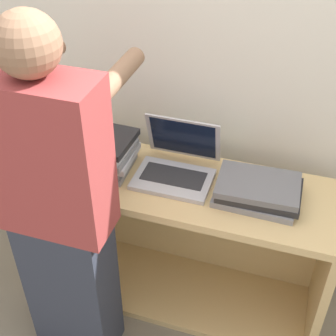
{
  "coord_description": "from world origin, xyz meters",
  "views": [
    {
      "loc": [
        0.46,
        -1.25,
        1.96
      ],
      "look_at": [
        0.0,
        0.16,
        0.83
      ],
      "focal_mm": 50.0,
      "sensor_mm": 36.0,
      "label": 1
    }
  ],
  "objects": [
    {
      "name": "ground_plane",
      "position": [
        0.0,
        0.0,
        0.0
      ],
      "size": [
        12.0,
        12.0,
        0.0
      ],
      "primitive_type": "plane",
      "color": "#756B5B"
    },
    {
      "name": "wall_back",
      "position": [
        0.0,
        0.56,
        1.2
      ],
      "size": [
        8.0,
        0.05,
        2.4
      ],
      "color": "silver",
      "rests_on": "ground_plane"
    },
    {
      "name": "cart",
      "position": [
        0.0,
        0.3,
        0.36
      ],
      "size": [
        1.41,
        0.46,
        0.71
      ],
      "color": "tan",
      "rests_on": "ground_plane"
    },
    {
      "name": "laptop_open",
      "position": [
        0.0,
        0.28,
        0.76
      ],
      "size": [
        0.33,
        0.3,
        0.24
      ],
      "color": "#B7B7BC",
      "rests_on": "cart"
    },
    {
      "name": "laptop_stack_left",
      "position": [
        -0.36,
        0.23,
        0.8
      ],
      "size": [
        0.35,
        0.25,
        0.17
      ],
      "color": "gray",
      "rests_on": "cart"
    },
    {
      "name": "laptop_stack_right",
      "position": [
        0.36,
        0.23,
        0.76
      ],
      "size": [
        0.34,
        0.24,
        0.08
      ],
      "color": "gray",
      "rests_on": "cart"
    },
    {
      "name": "person",
      "position": [
        -0.31,
        -0.17,
        0.77
      ],
      "size": [
        0.4,
        0.52,
        1.54
      ],
      "color": "#2D3342",
      "rests_on": "ground_plane"
    },
    {
      "name": "inventory_tag",
      "position": [
        -0.36,
        0.17,
        0.88
      ],
      "size": [
        0.06,
        0.02,
        0.01
      ],
      "color": "red",
      "rests_on": "laptop_stack_left"
    }
  ]
}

